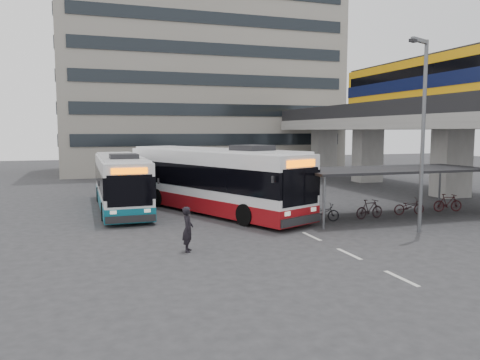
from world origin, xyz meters
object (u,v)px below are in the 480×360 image
object	(u,v)px
lamp_post	(422,124)
bus_main	(213,180)
bus_teal	(120,182)
pedestrian	(188,229)

from	to	relation	value
lamp_post	bus_main	bearing A→B (deg)	108.37
bus_teal	lamp_post	xyz separation A→B (m)	(12.08, -10.68, 3.23)
bus_main	lamp_post	bearing A→B (deg)	-71.20
bus_main	lamp_post	size ratio (longest dim) A/B	1.53
bus_main	bus_teal	world-z (taller)	bus_main
bus_main	pedestrian	xyz separation A→B (m)	(-3.08, -8.02, -0.91)
pedestrian	lamp_post	world-z (taller)	lamp_post
pedestrian	bus_teal	bearing A→B (deg)	25.36
bus_main	pedestrian	size ratio (longest dim) A/B	7.58
pedestrian	lamp_post	bearing A→B (deg)	-73.17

